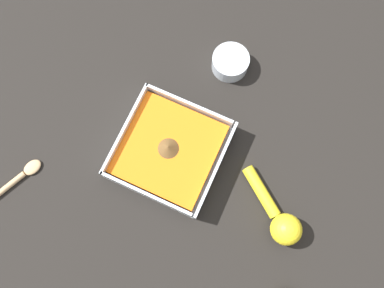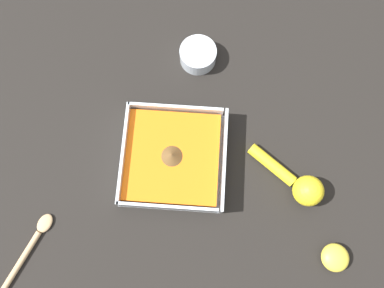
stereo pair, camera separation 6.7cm
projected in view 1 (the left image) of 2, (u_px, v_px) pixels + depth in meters
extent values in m
plane|color=black|center=(175.00, 141.00, 0.81)|extent=(4.00, 4.00, 0.00)
cube|color=silver|center=(171.00, 153.00, 0.80)|extent=(0.21, 0.21, 0.01)
cube|color=silver|center=(126.00, 130.00, 0.78)|extent=(0.21, 0.01, 0.05)
cube|color=silver|center=(216.00, 170.00, 0.76)|extent=(0.21, 0.01, 0.05)
cube|color=silver|center=(191.00, 107.00, 0.80)|extent=(0.01, 0.20, 0.05)
cube|color=silver|center=(149.00, 195.00, 0.75)|extent=(0.01, 0.20, 0.05)
cube|color=orange|center=(171.00, 151.00, 0.78)|extent=(0.19, 0.19, 0.03)
cone|color=brown|center=(170.00, 148.00, 0.76)|extent=(0.04, 0.04, 0.02)
cylinder|color=silver|center=(230.00, 62.00, 0.84)|extent=(0.08, 0.08, 0.04)
cylinder|color=brown|center=(230.00, 63.00, 0.84)|extent=(0.07, 0.07, 0.02)
sphere|color=yellow|center=(286.00, 229.00, 0.74)|extent=(0.06, 0.06, 0.06)
cylinder|color=yellow|center=(261.00, 191.00, 0.77)|extent=(0.09, 0.11, 0.02)
ellipsoid|color=tan|center=(32.00, 167.00, 0.79)|extent=(0.05, 0.04, 0.01)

